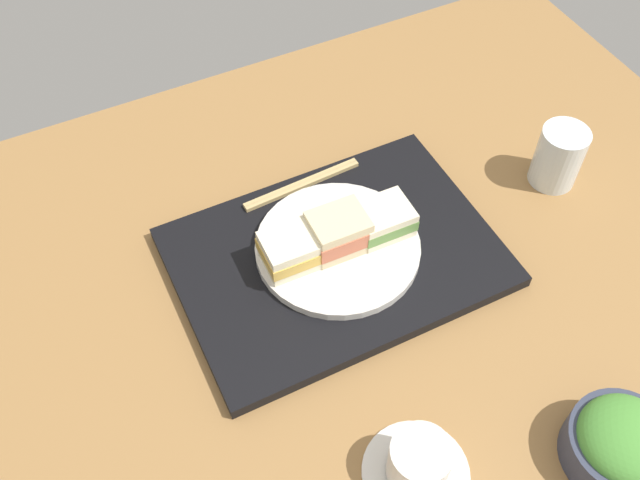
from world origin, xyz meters
TOP-DOWN VIEW (x-y plane):
  - ground_plane at (0.00, 0.00)cm, footprint 140.00×100.00cm
  - serving_tray at (-1.38, -2.87)cm, footprint 45.57×32.36cm
  - sandwich_plate at (-1.85, -3.22)cm, footprint 23.84×23.84cm
  - sandwich_near at (-8.94, -2.89)cm, footprint 8.22×6.66cm
  - sandwich_middle at (-1.85, -3.22)cm, footprint 8.29×6.81cm
  - sandwich_far at (5.23, -3.55)cm, footprint 8.28×6.87cm
  - salad_bowl at (-18.14, 38.02)cm, footprint 13.05×13.05cm
  - chopsticks_pair at (-2.59, -16.76)cm, footprint 19.71×2.44cm
  - coffee_cup at (4.30, 29.41)cm, footprint 12.96×12.96cm
  - drinking_glass at (-39.80, -2.18)cm, footprint 7.37×7.37cm

SIDE VIEW (x-z plane):
  - ground_plane at x=0.00cm, z-range -3.00..0.00cm
  - serving_tray at x=-1.38cm, z-range 0.00..2.00cm
  - chopsticks_pair at x=-2.59cm, z-range 2.00..2.70cm
  - sandwich_plate at x=-1.85cm, z-range 2.00..3.33cm
  - coffee_cup at x=4.30cm, z-range -0.45..6.60cm
  - salad_bowl at x=-18.14cm, z-range -0.34..7.84cm
  - drinking_glass at x=-39.80cm, z-range 0.00..10.06cm
  - sandwich_near at x=-8.94cm, z-range 3.33..7.73cm
  - sandwich_far at x=5.23cm, z-range 3.33..8.26cm
  - sandwich_middle at x=-1.85cm, z-range 3.33..9.14cm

